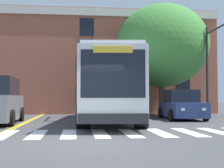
% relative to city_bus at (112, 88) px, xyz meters
% --- Properties ---
extents(ground_plane, '(120.00, 120.00, 0.00)m').
position_rel_city_bus_xyz_m(ground_plane, '(-1.50, -7.69, -1.82)').
color(ground_plane, '#424244').
extents(crosswalk, '(11.67, 3.13, 0.01)m').
position_rel_city_bus_xyz_m(crosswalk, '(-0.97, -5.34, -1.81)').
color(crosswalk, white).
rests_on(crosswalk, ground).
extents(lane_line_yellow_inner, '(0.12, 36.00, 0.01)m').
position_rel_city_bus_xyz_m(lane_line_yellow_inner, '(-4.57, 8.66, -1.81)').
color(lane_line_yellow_inner, gold).
rests_on(lane_line_yellow_inner, ground).
extents(lane_line_yellow_outer, '(0.12, 36.00, 0.01)m').
position_rel_city_bus_xyz_m(lane_line_yellow_outer, '(-4.41, 8.66, -1.81)').
color(lane_line_yellow_outer, gold).
rests_on(lane_line_yellow_outer, ground).
extents(city_bus, '(3.74, 12.02, 3.37)m').
position_rel_city_bus_xyz_m(city_bus, '(0.00, 0.00, 0.00)').
color(city_bus, white).
rests_on(city_bus, ground).
extents(car_navy_far_lane, '(2.30, 4.50, 1.75)m').
position_rel_city_bus_xyz_m(car_navy_far_lane, '(4.34, 1.43, -1.02)').
color(car_navy_far_lane, navy).
rests_on(car_navy_far_lane, ground).
extents(traffic_light_near_corner, '(0.37, 3.40, 5.83)m').
position_rel_city_bus_xyz_m(traffic_light_near_corner, '(6.38, 1.21, 2.09)').
color(traffic_light_near_corner, '#28282D').
rests_on(traffic_light_near_corner, ground).
extents(traffic_light_overhead, '(0.34, 4.03, 4.82)m').
position_rel_city_bus_xyz_m(traffic_light_overhead, '(-1.10, 2.41, 1.52)').
color(traffic_light_overhead, '#28282D').
rests_on(traffic_light_overhead, ground).
extents(street_tree_curbside_large, '(9.15, 9.12, 7.99)m').
position_rel_city_bus_xyz_m(street_tree_curbside_large, '(4.16, 5.07, 3.20)').
color(street_tree_curbside_large, brown).
rests_on(street_tree_curbside_large, ground).
extents(building_facade, '(29.04, 9.46, 8.42)m').
position_rel_city_bus_xyz_m(building_facade, '(-5.05, 12.28, 2.40)').
color(building_facade, '#9E5642').
rests_on(building_facade, ground).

